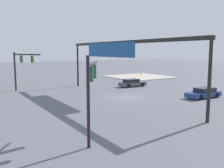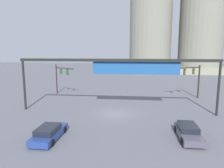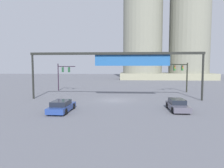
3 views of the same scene
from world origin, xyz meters
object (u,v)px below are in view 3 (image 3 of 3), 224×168
(traffic_signal_opposite_side, at_px, (183,72))
(sedan_car_waiting_far, at_px, (62,106))
(sedan_car_approaching, at_px, (177,105))
(traffic_signal_near_corner, at_px, (63,72))

(traffic_signal_opposite_side, height_order, sedan_car_waiting_far, traffic_signal_opposite_side)
(traffic_signal_opposite_side, relative_size, sedan_car_approaching, 1.24)
(traffic_signal_near_corner, relative_size, sedan_car_waiting_far, 1.17)
(traffic_signal_opposite_side, xyz_separation_m, sedan_car_approaching, (-4.69, -15.74, -3.18))
(traffic_signal_near_corner, relative_size, sedan_car_approaching, 1.22)
(sedan_car_waiting_far, bearing_deg, sedan_car_approaching, -81.74)
(traffic_signal_near_corner, distance_m, traffic_signal_opposite_side, 22.35)
(sedan_car_approaching, xyz_separation_m, sedan_car_waiting_far, (-12.19, -1.55, 0.00))
(traffic_signal_opposite_side, bearing_deg, sedan_car_approaching, 40.92)
(sedan_car_approaching, distance_m, sedan_car_waiting_far, 12.29)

